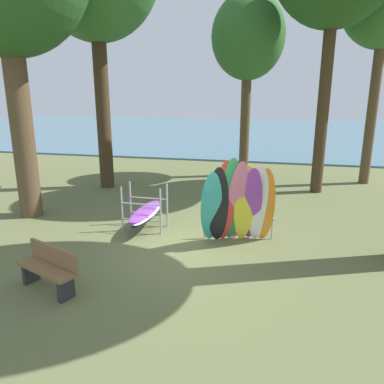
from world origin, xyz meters
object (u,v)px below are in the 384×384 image
at_px(board_storage_rack, 146,212).
at_px(park_bench, 49,268).
at_px(tree_mid_behind, 248,39).
at_px(leaning_board_pile, 238,204).

height_order(board_storage_rack, park_bench, board_storage_rack).
bearing_deg(park_bench, tree_mid_behind, 76.77).
xyz_separation_m(tree_mid_behind, board_storage_rack, (-1.97, -7.65, -5.45)).
height_order(tree_mid_behind, leaning_board_pile, tree_mid_behind).
bearing_deg(board_storage_rack, tree_mid_behind, 75.58).
relative_size(board_storage_rack, park_bench, 1.46).
distance_m(tree_mid_behind, park_bench, 12.73).
distance_m(board_storage_rack, park_bench, 3.60).
bearing_deg(leaning_board_pile, park_bench, -136.31).
distance_m(tree_mid_behind, leaning_board_pile, 9.47).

